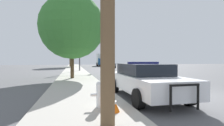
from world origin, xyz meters
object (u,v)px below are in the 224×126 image
at_px(police_car, 145,80).
at_px(box_truck, 102,60).
at_px(car_background_oncoming, 109,64).
at_px(tree_sidewalk_far, 70,45).
at_px(tree_sidewalk_near, 72,27).
at_px(traffic_light, 90,43).
at_px(fire_hydrant, 100,93).
at_px(car_background_distant, 102,63).
at_px(traffic_cone, 113,103).

relative_size(police_car, box_truck, 0.67).
distance_m(car_background_oncoming, box_truck, 10.63).
xyz_separation_m(car_background_oncoming, tree_sidewalk_far, (-7.75, 5.72, 4.14)).
height_order(tree_sidewalk_far, tree_sidewalk_near, tree_sidewalk_far).
xyz_separation_m(police_car, traffic_light, (-0.56, 17.51, 3.24)).
bearing_deg(fire_hydrant, traffic_light, 85.35).
distance_m(fire_hydrant, traffic_light, 19.39).
bearing_deg(tree_sidewalk_near, car_background_distant, 76.30).
relative_size(fire_hydrant, traffic_light, 0.14).
height_order(police_car, tree_sidewalk_far, tree_sidewalk_far).
distance_m(fire_hydrant, traffic_cone, 0.66).
relative_size(car_background_oncoming, car_background_distant, 0.86).
xyz_separation_m(fire_hydrant, tree_sidewalk_near, (-0.85, 8.98, 3.66)).
distance_m(tree_sidewalk_near, traffic_cone, 10.37).
relative_size(police_car, fire_hydrant, 6.32).
height_order(traffic_light, tree_sidewalk_far, tree_sidewalk_far).
bearing_deg(tree_sidewalk_far, fire_hydrant, -87.91).
bearing_deg(tree_sidewalk_near, box_truck, 76.53).
distance_m(car_background_oncoming, tree_sidewalk_near, 22.15).
bearing_deg(traffic_light, traffic_cone, -93.78).
bearing_deg(traffic_cone, car_background_oncoming, 78.36).
height_order(car_background_oncoming, car_background_distant, car_background_oncoming).
distance_m(car_background_oncoming, traffic_cone, 30.81).
xyz_separation_m(fire_hydrant, tree_sidewalk_far, (-1.29, 35.31, 4.34)).
height_order(fire_hydrant, tree_sidewalk_near, tree_sidewalk_near).
xyz_separation_m(tree_sidewalk_far, tree_sidewalk_near, (0.44, -26.33, -0.67)).
distance_m(police_car, traffic_light, 17.82).
bearing_deg(car_background_oncoming, car_background_distant, -93.84).
distance_m(fire_hydrant, tree_sidewalk_near, 9.74).
bearing_deg(fire_hydrant, police_car, 35.48).
bearing_deg(tree_sidewalk_far, police_car, -84.26).
relative_size(car_background_oncoming, box_truck, 0.55).
distance_m(car_background_distant, tree_sidewalk_far, 10.07).
xyz_separation_m(car_background_oncoming, car_background_distant, (0.21, 10.24, -0.04)).
bearing_deg(car_background_oncoming, traffic_cone, 75.67).
height_order(police_car, car_background_oncoming, police_car).
bearing_deg(car_background_distant, police_car, -101.12).
bearing_deg(fire_hydrant, tree_sidewalk_near, 95.40).
bearing_deg(car_background_oncoming, fire_hydrant, 74.99).
bearing_deg(traffic_light, tree_sidewalk_near, -103.43).
bearing_deg(box_truck, police_car, 87.24).
distance_m(car_background_oncoming, car_background_distant, 10.24).
distance_m(box_truck, traffic_cone, 41.28).
height_order(traffic_light, traffic_cone, traffic_light).
bearing_deg(car_background_oncoming, traffic_light, 62.38).
xyz_separation_m(fire_hydrant, car_background_oncoming, (6.46, 29.60, 0.19)).
relative_size(traffic_light, box_truck, 0.74).
relative_size(traffic_light, car_background_distant, 1.15).
height_order(police_car, car_background_distant, police_car).
distance_m(traffic_light, traffic_cone, 19.97).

